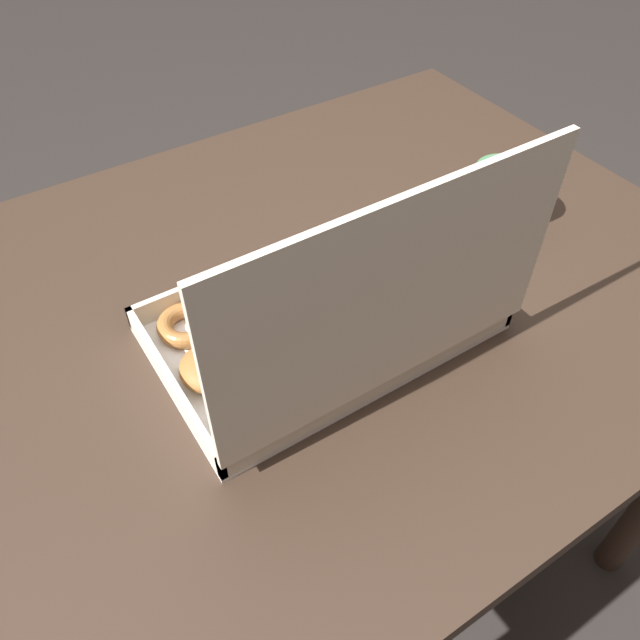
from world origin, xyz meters
name	(u,v)px	position (x,y,z in m)	size (l,w,h in m)	color
ground_plane	(324,536)	(0.00, 0.00, 0.00)	(8.00, 8.00, 0.00)	#2D2826
dining_table	(326,339)	(0.00, 0.00, 0.67)	(1.09, 0.86, 0.78)	#38281E
donut_box	(335,314)	(0.05, 0.09, 0.83)	(0.40, 0.26, 0.28)	white
coffee_mug	(499,197)	(-0.28, 0.03, 0.83)	(0.08, 0.08, 0.10)	#4C8456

